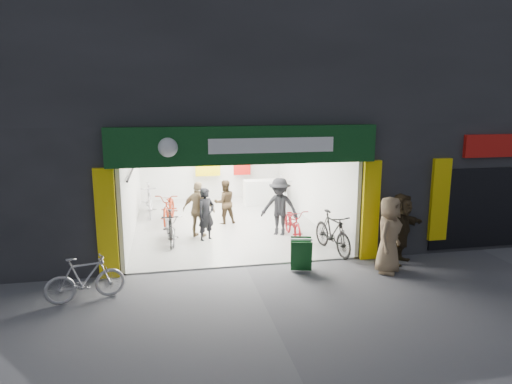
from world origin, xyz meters
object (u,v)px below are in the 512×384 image
object	(u,v)px
sandwich_board	(301,253)
bike_left_front	(170,227)
parked_bike	(85,279)
pedestrian_near	(389,235)
bike_right_front	(333,232)

from	to	relation	value
sandwich_board	bike_left_front	bearing A→B (deg)	150.75
parked_bike	pedestrian_near	bearing A→B (deg)	-102.08
parked_bike	bike_left_front	bearing A→B (deg)	-40.21
pedestrian_near	sandwich_board	world-z (taller)	pedestrian_near
bike_left_front	bike_right_front	distance (m)	4.66
bike_right_front	sandwich_board	world-z (taller)	bike_right_front
bike_left_front	parked_bike	xyz separation A→B (m)	(-1.79, -3.66, 0.04)
bike_right_front	parked_bike	xyz separation A→B (m)	(-6.09, -1.86, -0.08)
bike_left_front	sandwich_board	bearing A→B (deg)	-49.87
bike_right_front	pedestrian_near	bearing A→B (deg)	-72.69
bike_left_front	bike_right_front	bearing A→B (deg)	-29.35
parked_bike	pedestrian_near	size ratio (longest dim) A/B	0.86
pedestrian_near	sandwich_board	bearing A→B (deg)	122.18
bike_left_front	sandwich_board	xyz separation A→B (m)	(3.08, -2.90, -0.01)
bike_left_front	sandwich_board	world-z (taller)	bike_left_front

